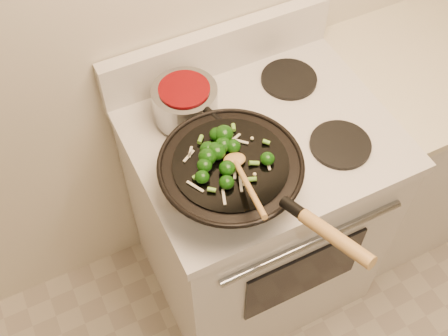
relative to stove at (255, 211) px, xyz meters
name	(u,v)px	position (x,y,z in m)	size (l,w,h in m)	color
stove	(255,211)	(0.00, 0.00, 0.00)	(0.78, 0.67, 1.08)	silver
counter_unit	(416,138)	(0.75, 0.03, -0.01)	(0.82, 0.62, 0.91)	white
wok	(232,175)	(-0.18, -0.16, 0.53)	(0.39, 0.63, 0.22)	black
stirfry	(220,153)	(-0.20, -0.12, 0.60)	(0.25, 0.22, 0.05)	#0E3808
wooden_spoon	(242,175)	(-0.18, -0.22, 0.61)	(0.08, 0.26, 0.10)	#AA7F43
saucepan	(186,102)	(-0.18, 0.15, 0.52)	(0.19, 0.31, 0.11)	gray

